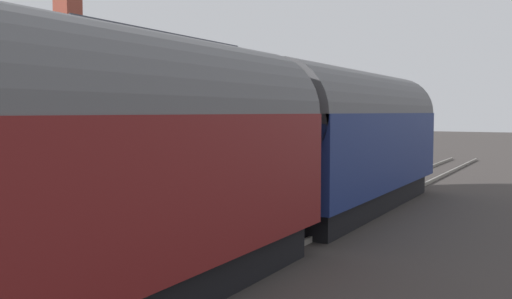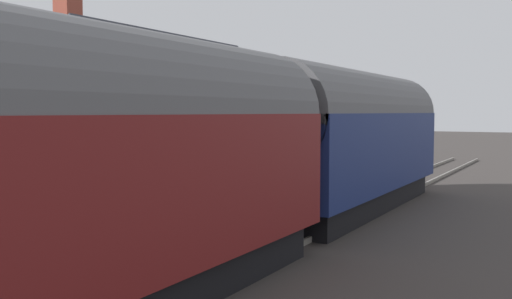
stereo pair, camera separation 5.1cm
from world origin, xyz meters
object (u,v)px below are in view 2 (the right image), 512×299
station_building (115,129)px  planter_edge_near (201,158)px  bench_mid_platform (302,152)px  train (112,166)px  tree_mid_background (74,79)px

station_building → planter_edge_near: (5.46, 0.61, -1.31)m
bench_mid_platform → planter_edge_near: bearing=131.7°
planter_edge_near → train: bearing=-150.3°
station_building → tree_mid_background: bearing=52.3°
planter_edge_near → bench_mid_platform: bearing=-48.3°
station_building → bench_mid_platform: 8.70m
tree_mid_background → station_building: bearing=-127.7°
station_building → planter_edge_near: size_ratio=9.37×
station_building → train: bearing=-136.6°
train → tree_mid_background: tree_mid_background is taller
station_building → bench_mid_platform: size_ratio=5.25×
station_building → tree_mid_background: (8.61, 11.14, 2.31)m
station_building → tree_mid_background: tree_mid_background is taller
planter_edge_near → tree_mid_background: bearing=73.3°
station_building → planter_edge_near: 5.65m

